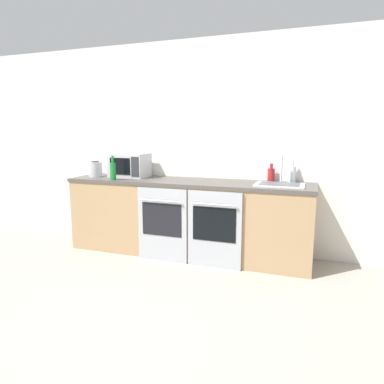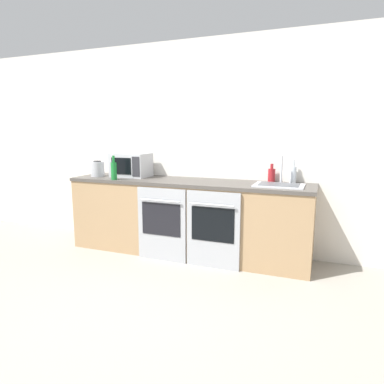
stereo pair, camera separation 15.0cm
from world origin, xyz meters
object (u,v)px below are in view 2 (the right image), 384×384
sink (279,184)px  kettle (98,169)px  oven_left (162,224)px  bottle_red (272,175)px  oven_right (213,230)px  bottle_clear (293,174)px  microwave (131,165)px  bottle_green (114,170)px

sink → kettle: bearing=-179.4°
oven_left → sink: bearing=13.1°
bottle_red → oven_right: bearing=-132.4°
oven_left → bottle_clear: bearing=22.6°
oven_left → oven_right: (0.62, 0.00, 0.00)m
microwave → kettle: 0.45m
oven_right → bottle_clear: (0.76, 0.57, 0.58)m
microwave → bottle_green: 0.34m
bottle_red → microwave: bearing=-174.6°
bottle_green → kettle: bearing=153.0°
bottle_clear → oven_right: bearing=-142.9°
oven_left → microwave: microwave is taller
microwave → bottle_green: bearing=-97.1°
bottle_clear → microwave: bearing=-175.2°
bottle_red → bottle_green: size_ratio=0.72×
bottle_red → bottle_green: bearing=-164.6°
oven_left → oven_right: 0.62m
bottle_red → bottle_green: 1.88m
kettle → sink: 2.33m
bottle_green → kettle: bottle_green is taller
microwave → sink: 1.91m
microwave → bottle_red: size_ratio=2.21×
oven_left → bottle_green: 0.90m
oven_left → bottle_clear: bottle_clear is taller
kettle → bottle_green: bearing=-27.0°
bottle_clear → kettle: bearing=-172.9°
bottle_red → bottle_clear: 0.24m
microwave → kettle: (-0.43, -0.13, -0.05)m
oven_left → sink: (1.27, 0.29, 0.49)m
oven_right → bottle_clear: 1.11m
bottle_red → bottle_green: bottle_green is taller
oven_right → kettle: size_ratio=4.20×
oven_right → sink: bearing=24.5°
bottle_clear → sink: size_ratio=0.50×
bottle_red → kettle: 2.22m
microwave → sink: (1.90, -0.11, -0.14)m
oven_left → sink: 1.39m
bottle_clear → kettle: 2.46m
oven_right → sink: (0.65, 0.29, 0.49)m
oven_left → oven_right: size_ratio=1.00×
bottle_red → sink: size_ratio=0.41×
bottle_green → bottle_clear: (2.05, 0.50, -0.01)m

